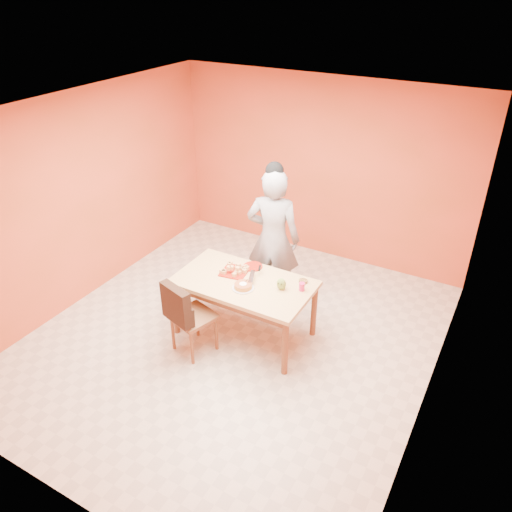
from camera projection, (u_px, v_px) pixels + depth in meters
The scene contains 17 objects.
floor at pixel (234, 338), 6.09m from camera, with size 5.00×5.00×0.00m, color #B9B49E.
ceiling at pixel (228, 116), 4.73m from camera, with size 5.00×5.00×0.00m, color white.
wall_back at pixel (321, 170), 7.29m from camera, with size 4.50×4.50×0.00m, color #DC4F32.
wall_left at pixel (81, 200), 6.36m from camera, with size 5.00×5.00×0.00m, color #DC4F32.
wall_right at pixel (445, 299), 4.46m from camera, with size 5.00×5.00×0.00m, color #DC4F32.
dining_table at pixel (244, 288), 5.84m from camera, with size 1.60×0.90×0.76m.
dining_chair at pixel (192, 316), 5.65m from camera, with size 0.56×0.63×0.97m.
pastry_pile at pixel (234, 268), 5.93m from camera, with size 0.27×0.27×0.09m, color tan, non-canonical shape.
person at pixel (273, 239), 6.31m from camera, with size 0.69×0.45×1.88m, color gray.
pastry_platter at pixel (235, 272), 5.95m from camera, with size 0.30×0.30×0.02m, color maroon.
red_dinner_plate at pixel (253, 266), 6.06m from camera, with size 0.24×0.24×0.01m, color maroon.
white_cake_plate at pixel (243, 288), 5.66m from camera, with size 0.25×0.25×0.01m, color silver.
sponge_cake at pixel (243, 286), 5.65m from camera, with size 0.20×0.20×0.05m, color #C08331.
cake_server at pixel (252, 276), 5.76m from camera, with size 0.05×0.27×0.01m, color silver.
egg_ornament at pixel (281, 284), 5.61m from camera, with size 0.11×0.09×0.14m, color olive.
magenta_glass at pixel (302, 287), 5.61m from camera, with size 0.07×0.07×0.10m, color #D01F61.
checker_tin at pixel (303, 281), 5.76m from camera, with size 0.10×0.10×0.03m, color #371E0F.
Camera 1 is at (2.56, -4.02, 3.92)m, focal length 35.00 mm.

